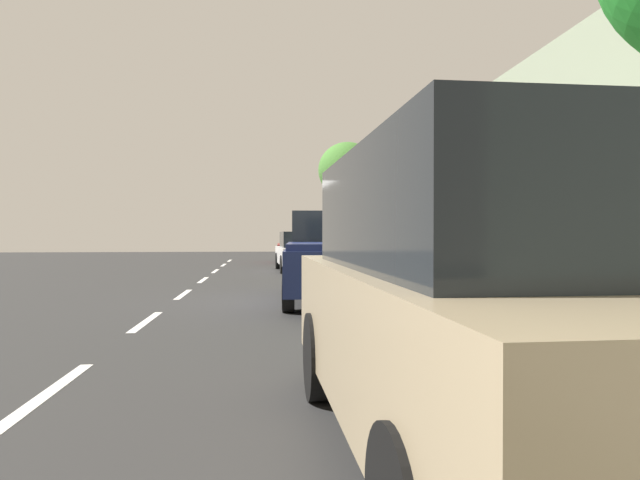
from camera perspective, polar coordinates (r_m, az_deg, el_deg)
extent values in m
plane|color=#2C2C2C|center=(12.48, -2.90, -6.03)|extent=(66.20, 66.20, 0.00)
cube|color=#AFA3A4|center=(13.07, 12.36, -5.43)|extent=(3.07, 41.38, 0.14)
cube|color=gray|center=(12.68, 5.35, -5.61)|extent=(0.16, 41.38, 0.14)
cube|color=white|center=(5.93, -25.44, -13.56)|extent=(0.14, 2.20, 0.01)
cube|color=white|center=(9.91, -16.97, -7.78)|extent=(0.14, 2.20, 0.01)
cube|color=white|center=(14.02, -13.49, -5.29)|extent=(0.14, 2.20, 0.01)
cube|color=white|center=(18.17, -11.60, -3.93)|extent=(0.14, 2.20, 0.01)
cube|color=white|center=(22.33, -10.42, -3.07)|extent=(0.14, 2.20, 0.01)
cube|color=white|center=(26.51, -9.61, -2.48)|extent=(0.14, 2.20, 0.01)
cube|color=white|center=(30.70, -9.02, -2.05)|extent=(0.14, 2.20, 0.01)
cube|color=white|center=(12.50, -1.32, -6.00)|extent=(0.12, 41.38, 0.01)
cube|color=gray|center=(13.70, 19.55, 5.36)|extent=(0.50, 41.38, 5.17)
cube|color=tan|center=(3.83, 15.96, -9.53)|extent=(2.03, 4.75, 0.90)
cube|color=black|center=(3.77, 16.00, 2.98)|extent=(1.76, 3.15, 0.76)
cylinder|color=black|center=(5.56, 18.45, -10.52)|extent=(0.24, 0.77, 0.76)
cylinder|color=black|center=(5.08, -0.06, -11.56)|extent=(0.24, 0.77, 0.76)
cube|color=navy|center=(12.19, 1.24, -2.65)|extent=(2.27, 5.41, 0.80)
cube|color=black|center=(13.10, 1.02, 1.08)|extent=(1.81, 1.60, 0.80)
cube|color=navy|center=(10.99, 1.58, -0.61)|extent=(2.02, 2.76, 0.12)
cylinder|color=black|center=(13.93, 4.58, -3.68)|extent=(0.27, 0.81, 0.80)
cylinder|color=black|center=(13.84, -2.87, -3.71)|extent=(0.27, 0.81, 0.80)
cylinder|color=black|center=(10.68, 6.58, -5.01)|extent=(0.27, 0.81, 0.80)
cylinder|color=black|center=(10.57, -3.17, -5.07)|extent=(0.27, 0.81, 0.80)
cube|color=white|center=(22.11, -1.86, -1.55)|extent=(1.96, 4.48, 0.64)
cube|color=black|center=(22.10, -1.86, 0.06)|extent=(1.64, 2.17, 0.60)
cylinder|color=black|center=(23.57, -0.25, -2.07)|extent=(0.25, 0.67, 0.66)
cylinder|color=black|center=(23.41, -4.19, -2.09)|extent=(0.25, 0.67, 0.66)
cylinder|color=black|center=(20.88, 0.75, -2.42)|extent=(0.25, 0.67, 0.66)
cylinder|color=black|center=(20.69, -3.69, -2.45)|extent=(0.25, 0.67, 0.66)
cube|color=maroon|center=(28.74, -2.51, -1.04)|extent=(1.86, 4.44, 0.64)
cube|color=black|center=(28.73, -2.51, 0.20)|extent=(1.60, 2.14, 0.60)
cylinder|color=black|center=(30.14, -1.03, -1.47)|extent=(0.24, 0.66, 0.66)
cylinder|color=black|center=(30.11, -4.11, -1.47)|extent=(0.24, 0.66, 0.66)
cylinder|color=black|center=(27.42, -0.74, -1.68)|extent=(0.24, 0.66, 0.66)
cylinder|color=black|center=(27.38, -4.13, -1.69)|extent=(0.24, 0.66, 0.66)
torus|color=black|center=(17.41, -0.50, -2.99)|extent=(0.57, 0.46, 0.69)
torus|color=black|center=(16.85, 2.45, -3.11)|extent=(0.57, 0.46, 0.69)
cylinder|color=#A51414|center=(17.19, 0.58, -2.75)|extent=(0.53, 0.43, 0.51)
cylinder|color=#A51414|center=(17.00, 1.62, -2.82)|extent=(0.13, 0.11, 0.47)
cylinder|color=#A51414|center=(17.15, 0.73, -1.99)|extent=(0.59, 0.48, 0.05)
cylinder|color=#A51414|center=(16.95, 1.95, -3.36)|extent=(0.30, 0.25, 0.19)
cylinder|color=#A51414|center=(16.90, 2.11, -2.58)|extent=(0.23, 0.19, 0.33)
cylinder|color=#A51414|center=(17.38, -0.40, -2.46)|extent=(0.11, 0.10, 0.33)
cube|color=black|center=(16.95, 1.77, -1.91)|extent=(0.25, 0.23, 0.05)
cylinder|color=black|center=(17.34, -0.29, -1.73)|extent=(0.31, 0.38, 0.03)
cylinder|color=#C6B284|center=(16.78, 2.00, -2.86)|extent=(0.15, 0.15, 0.84)
cylinder|color=#C6B284|center=(16.62, 1.60, -2.90)|extent=(0.15, 0.15, 0.84)
cube|color=white|center=(16.67, 1.80, -0.41)|extent=(0.43, 0.43, 0.60)
cylinder|color=white|center=(16.88, 2.32, -0.50)|extent=(0.10, 0.10, 0.57)
cylinder|color=white|center=(16.46, 1.27, -0.53)|extent=(0.10, 0.10, 0.57)
sphere|color=#A18753|center=(16.66, 1.80, 1.02)|extent=(0.24, 0.24, 0.24)
sphere|color=navy|center=(16.67, 1.80, 1.17)|extent=(0.26, 0.26, 0.26)
cube|color=black|center=(16.55, 2.36, -0.35)|extent=(0.34, 0.34, 0.44)
cylinder|color=brown|center=(26.44, 2.75, 1.61)|extent=(0.39, 0.39, 3.50)
ellipsoid|color=#468034|center=(26.59, 2.75, 6.98)|extent=(2.69, 2.69, 2.58)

